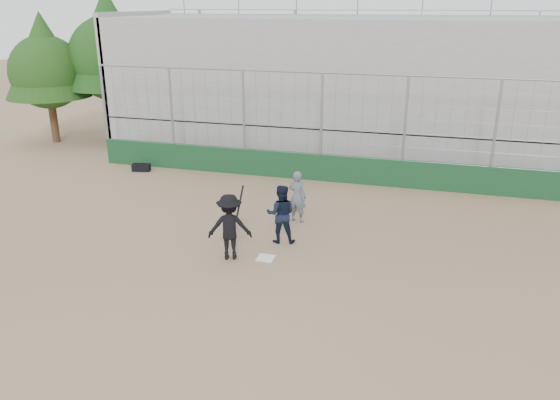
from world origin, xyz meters
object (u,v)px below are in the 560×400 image
(equipment_bag, at_px, (141,167))
(catcher_crouched, at_px, (281,223))
(umpire, at_px, (297,199))
(batter_at_plate, at_px, (230,227))

(equipment_bag, bearing_deg, catcher_crouched, -35.27)
(catcher_crouched, relative_size, umpire, 0.79)
(umpire, bearing_deg, batter_at_plate, 84.62)
(batter_at_plate, xyz_separation_m, catcher_crouched, (1.01, 1.31, -0.32))
(batter_at_plate, height_order, catcher_crouched, batter_at_plate)
(batter_at_plate, xyz_separation_m, equipment_bag, (-6.20, 6.41, -0.73))
(catcher_crouched, xyz_separation_m, equipment_bag, (-7.21, 5.10, -0.42))
(batter_at_plate, relative_size, catcher_crouched, 1.68)
(equipment_bag, bearing_deg, umpire, -25.43)
(catcher_crouched, bearing_deg, umpire, 87.86)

